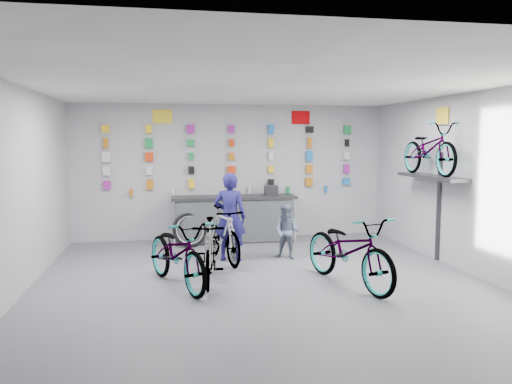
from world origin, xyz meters
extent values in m
plane|color=#4D4E52|center=(0.00, 0.00, 0.00)|extent=(8.00, 8.00, 0.00)
plane|color=white|center=(0.00, 0.00, 3.00)|extent=(8.00, 8.00, 0.00)
plane|color=#B2B2B4|center=(0.00, 4.00, 1.50)|extent=(7.00, 0.00, 7.00)
plane|color=#B2B2B4|center=(0.00, -4.00, 1.50)|extent=(7.00, 0.00, 7.00)
plane|color=#B2B2B4|center=(-3.50, 0.00, 1.50)|extent=(0.00, 8.00, 8.00)
plane|color=#B2B2B4|center=(3.50, 0.00, 1.50)|extent=(0.00, 8.00, 8.00)
cube|color=black|center=(0.00, 3.55, 0.45)|extent=(2.60, 0.60, 0.90)
cube|color=silver|center=(0.00, 3.25, 0.48)|extent=(2.60, 0.02, 0.90)
cube|color=silver|center=(-1.30, 3.25, 0.48)|extent=(0.04, 0.04, 0.96)
cube|color=silver|center=(1.30, 3.25, 0.48)|extent=(0.04, 0.04, 0.96)
cube|color=black|center=(0.00, 3.55, 0.97)|extent=(2.70, 0.66, 0.06)
cube|color=#A41E94|center=(-2.70, 3.93, 1.25)|extent=(0.16, 0.06, 0.18)
cube|color=#C66B10|center=(-1.80, 3.93, 1.25)|extent=(0.14, 0.06, 0.21)
cube|color=yellow|center=(-0.90, 3.93, 1.25)|extent=(0.12, 0.06, 0.20)
cube|color=red|center=(0.00, 3.93, 1.25)|extent=(0.13, 0.06, 0.17)
cube|color=black|center=(0.90, 3.93, 1.25)|extent=(0.14, 0.06, 0.15)
cube|color=#C66B10|center=(1.80, 3.93, 1.25)|extent=(0.17, 0.06, 0.18)
cube|color=blue|center=(2.70, 3.93, 1.25)|extent=(0.17, 0.06, 0.16)
cube|color=silver|center=(-2.70, 3.93, 1.55)|extent=(0.16, 0.06, 0.18)
cube|color=silver|center=(-1.80, 3.93, 1.55)|extent=(0.14, 0.06, 0.18)
cube|color=black|center=(-0.90, 3.93, 1.55)|extent=(0.12, 0.06, 0.17)
cube|color=red|center=(0.00, 3.93, 1.55)|extent=(0.17, 0.06, 0.16)
cube|color=yellow|center=(0.90, 3.93, 1.55)|extent=(0.12, 0.06, 0.14)
cube|color=#C66B10|center=(1.80, 3.93, 1.55)|extent=(0.15, 0.06, 0.19)
cube|color=#A41E94|center=(2.70, 3.93, 1.55)|extent=(0.13, 0.06, 0.20)
cube|color=silver|center=(-2.70, 3.93, 1.85)|extent=(0.18, 0.06, 0.21)
cube|color=red|center=(-1.80, 3.93, 1.85)|extent=(0.17, 0.06, 0.19)
cube|color=#188A3C|center=(-0.90, 3.93, 1.85)|extent=(0.09, 0.06, 0.17)
cube|color=#C66B10|center=(0.00, 3.93, 1.85)|extent=(0.12, 0.06, 0.16)
cube|color=silver|center=(0.90, 3.93, 1.85)|extent=(0.11, 0.06, 0.17)
cube|color=blue|center=(1.80, 3.93, 1.85)|extent=(0.15, 0.06, 0.23)
cube|color=silver|center=(2.70, 3.93, 1.85)|extent=(0.14, 0.06, 0.18)
cube|color=#C66B10|center=(-2.70, 3.93, 2.15)|extent=(0.09, 0.06, 0.21)
cube|color=#188A3C|center=(-1.80, 3.93, 2.15)|extent=(0.16, 0.06, 0.22)
cube|color=#188A3C|center=(-0.90, 3.93, 2.15)|extent=(0.15, 0.06, 0.16)
cube|color=red|center=(0.00, 3.93, 2.15)|extent=(0.10, 0.06, 0.16)
cube|color=yellow|center=(0.90, 3.93, 2.15)|extent=(0.10, 0.06, 0.21)
cube|color=#C66B10|center=(1.80, 3.93, 2.15)|extent=(0.09, 0.06, 0.23)
cube|color=black|center=(2.70, 3.93, 2.15)|extent=(0.09, 0.06, 0.16)
cube|color=yellow|center=(-2.70, 3.93, 2.45)|extent=(0.16, 0.06, 0.16)
cube|color=yellow|center=(-1.80, 3.93, 2.45)|extent=(0.13, 0.06, 0.18)
cube|color=#A41E94|center=(-0.90, 3.93, 2.45)|extent=(0.16, 0.06, 0.19)
cube|color=#A41E94|center=(0.00, 3.93, 2.45)|extent=(0.12, 0.06, 0.18)
cube|color=blue|center=(0.90, 3.93, 2.45)|extent=(0.13, 0.06, 0.21)
cube|color=black|center=(1.80, 3.93, 2.45)|extent=(0.17, 0.06, 0.15)
cube|color=#188A3C|center=(2.70, 3.93, 2.45)|extent=(0.16, 0.06, 0.19)
cylinder|color=#C66B10|center=(-2.20, 3.91, 1.08)|extent=(0.07, 0.07, 0.16)
cylinder|color=silver|center=(-1.30, 3.91, 1.08)|extent=(0.07, 0.07, 0.16)
cylinder|color=silver|center=(0.40, 3.91, 1.08)|extent=(0.07, 0.07, 0.16)
cylinder|color=#188A3C|center=(1.30, 3.91, 1.08)|extent=(0.07, 0.07, 0.16)
cylinder|color=blue|center=(2.20, 3.91, 1.08)|extent=(0.07, 0.07, 0.16)
cube|color=#333338|center=(3.30, 1.20, 1.55)|extent=(0.38, 1.90, 0.06)
cube|color=#333338|center=(3.48, 1.20, 1.00)|extent=(0.04, 0.10, 2.00)
cube|color=yellow|center=(-1.50, 3.98, 2.72)|extent=(0.42, 0.02, 0.30)
cube|color=#CB0408|center=(1.60, 3.98, 2.72)|extent=(0.42, 0.02, 0.30)
cube|color=yellow|center=(3.48, 1.20, 2.65)|extent=(0.02, 0.40, 0.30)
imported|color=gray|center=(-1.29, 0.34, 0.52)|extent=(1.39, 2.11, 1.05)
imported|color=gray|center=(-0.80, 0.47, 0.50)|extent=(0.67, 1.70, 0.99)
imported|color=gray|center=(1.29, -0.05, 0.55)|extent=(1.31, 2.23, 1.10)
imported|color=gray|center=(-0.44, 1.75, 0.51)|extent=(0.86, 1.76, 1.02)
imported|color=gray|center=(3.25, 1.20, 2.05)|extent=(0.63, 1.80, 0.95)
imported|color=#191652|center=(-0.30, 1.83, 0.81)|extent=(0.69, 0.57, 1.63)
imported|color=slate|center=(0.76, 1.78, 0.51)|extent=(0.63, 0.59, 1.03)
torus|color=black|center=(-0.98, 3.17, 0.35)|extent=(0.78, 0.45, 0.72)
torus|color=silver|center=(-0.98, 3.17, 0.35)|extent=(0.63, 0.33, 0.58)
cube|color=black|center=(0.82, 3.55, 1.11)|extent=(0.30, 0.31, 0.22)
camera|label=1|loc=(-1.41, -7.13, 2.22)|focal=35.00mm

